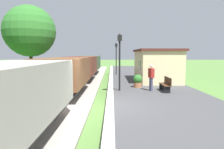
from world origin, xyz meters
TOP-DOWN VIEW (x-y plane):
  - ground_plane at (0.00, 0.00)m, footprint 160.00×160.00m
  - platform_slab at (3.20, 0.00)m, footprint 6.00×60.00m
  - platform_edge_stripe at (0.40, 0.00)m, footprint 0.36×60.00m
  - track_ballast at (-2.40, 0.00)m, footprint 3.80×60.00m
  - rail_near at (-1.68, 0.00)m, footprint 0.07×60.00m
  - rail_far at (-3.12, 0.00)m, footprint 0.07×60.00m
  - freight_train at (-2.40, 6.27)m, footprint 2.50×26.00m
  - station_hut at (4.40, 8.27)m, footprint 3.50×5.80m
  - bench_near_hut at (3.93, 3.31)m, footprint 0.42×1.50m
  - bench_down_platform at (3.93, 13.42)m, footprint 0.42×1.50m
  - person_waiting at (3.02, 3.49)m, footprint 0.36×0.44m
  - potted_planter at (2.33, 4.82)m, footprint 0.64×0.64m
  - lamp_post_near at (0.99, 3.58)m, footprint 0.28×0.28m
  - lamp_post_far at (0.99, 13.74)m, footprint 0.28×0.28m
  - tree_trackside_far at (-6.53, 7.98)m, footprint 4.34×4.34m

SIDE VIEW (x-z plane):
  - ground_plane at x=0.00m, z-range 0.00..0.00m
  - track_ballast at x=-2.40m, z-range 0.00..0.12m
  - platform_slab at x=3.20m, z-range 0.00..0.25m
  - rail_near at x=-1.68m, z-range 0.12..0.26m
  - rail_far at x=-3.12m, z-range 0.12..0.26m
  - platform_edge_stripe at x=0.40m, z-range 0.25..0.26m
  - bench_near_hut at x=3.93m, z-range 0.27..1.18m
  - bench_down_platform at x=3.93m, z-range 0.27..1.18m
  - potted_planter at x=2.33m, z-range 0.26..1.18m
  - person_waiting at x=3.02m, z-range 0.33..2.04m
  - freight_train at x=-2.40m, z-range 0.34..2.46m
  - station_hut at x=4.40m, z-range 0.26..3.04m
  - lamp_post_near at x=0.99m, z-range 0.95..4.65m
  - lamp_post_far at x=0.99m, z-range 0.95..4.65m
  - tree_trackside_far at x=-6.53m, z-range 1.19..7.92m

